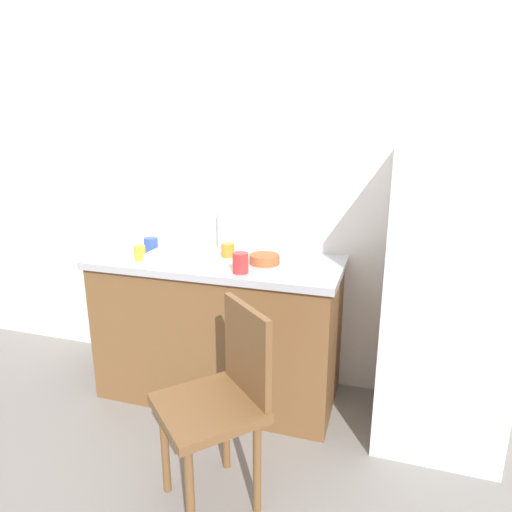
{
  "coord_description": "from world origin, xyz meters",
  "views": [
    {
      "loc": [
        0.78,
        -1.64,
        1.58
      ],
      "look_at": [
        0.07,
        0.6,
        0.92
      ],
      "focal_mm": 31.08,
      "sensor_mm": 36.0,
      "label": 1
    }
  ],
  "objects_px": {
    "refrigerator": "(444,302)",
    "cup_blue": "(151,245)",
    "cup_yellow": "(140,253)",
    "cup_red": "(241,263)",
    "cup_orange": "(228,250)",
    "terracotta_bowl": "(264,259)",
    "chair": "(221,398)",
    "dish_tray": "(174,256)"
  },
  "relations": [
    {
      "from": "chair",
      "to": "cup_red",
      "type": "distance_m",
      "value": 0.71
    },
    {
      "from": "refrigerator",
      "to": "cup_blue",
      "type": "height_order",
      "value": "refrigerator"
    },
    {
      "from": "refrigerator",
      "to": "chair",
      "type": "bearing_deg",
      "value": -140.03
    },
    {
      "from": "chair",
      "to": "cup_blue",
      "type": "height_order",
      "value": "cup_blue"
    },
    {
      "from": "cup_blue",
      "to": "cup_yellow",
      "type": "bearing_deg",
      "value": -80.24
    },
    {
      "from": "refrigerator",
      "to": "terracotta_bowl",
      "type": "xyz_separation_m",
      "value": [
        -0.95,
        -0.0,
        0.14
      ]
    },
    {
      "from": "terracotta_bowl",
      "to": "cup_orange",
      "type": "height_order",
      "value": "cup_orange"
    },
    {
      "from": "cup_blue",
      "to": "chair",
      "type": "bearing_deg",
      "value": -45.93
    },
    {
      "from": "cup_orange",
      "to": "cup_red",
      "type": "relative_size",
      "value": 0.73
    },
    {
      "from": "refrigerator",
      "to": "dish_tray",
      "type": "bearing_deg",
      "value": -176.09
    },
    {
      "from": "dish_tray",
      "to": "cup_orange",
      "type": "relative_size",
      "value": 3.58
    },
    {
      "from": "refrigerator",
      "to": "cup_blue",
      "type": "relative_size",
      "value": 17.27
    },
    {
      "from": "refrigerator",
      "to": "cup_orange",
      "type": "relative_size",
      "value": 19.24
    },
    {
      "from": "cup_yellow",
      "to": "cup_red",
      "type": "height_order",
      "value": "cup_red"
    },
    {
      "from": "refrigerator",
      "to": "cup_yellow",
      "type": "xyz_separation_m",
      "value": [
        -1.65,
        -0.14,
        0.16
      ]
    },
    {
      "from": "refrigerator",
      "to": "terracotta_bowl",
      "type": "bearing_deg",
      "value": -179.86
    },
    {
      "from": "cup_orange",
      "to": "cup_blue",
      "type": "height_order",
      "value": "cup_blue"
    },
    {
      "from": "terracotta_bowl",
      "to": "cup_red",
      "type": "distance_m",
      "value": 0.21
    },
    {
      "from": "terracotta_bowl",
      "to": "cup_orange",
      "type": "relative_size",
      "value": 2.16
    },
    {
      "from": "refrigerator",
      "to": "chair",
      "type": "xyz_separation_m",
      "value": [
        -0.91,
        -0.76,
        -0.25
      ]
    },
    {
      "from": "cup_orange",
      "to": "cup_yellow",
      "type": "bearing_deg",
      "value": -154.76
    },
    {
      "from": "cup_blue",
      "to": "cup_yellow",
      "type": "distance_m",
      "value": 0.18
    },
    {
      "from": "dish_tray",
      "to": "cup_orange",
      "type": "height_order",
      "value": "cup_orange"
    },
    {
      "from": "cup_yellow",
      "to": "cup_orange",
      "type": "bearing_deg",
      "value": 25.24
    },
    {
      "from": "chair",
      "to": "cup_blue",
      "type": "xyz_separation_m",
      "value": [
        -0.77,
        0.8,
        0.41
      ]
    },
    {
      "from": "dish_tray",
      "to": "cup_orange",
      "type": "bearing_deg",
      "value": 33.22
    },
    {
      "from": "terracotta_bowl",
      "to": "cup_blue",
      "type": "distance_m",
      "value": 0.74
    },
    {
      "from": "terracotta_bowl",
      "to": "cup_orange",
      "type": "bearing_deg",
      "value": 163.09
    },
    {
      "from": "terracotta_bowl",
      "to": "cup_red",
      "type": "xyz_separation_m",
      "value": [
        -0.07,
        -0.2,
        0.03
      ]
    },
    {
      "from": "chair",
      "to": "cup_red",
      "type": "bearing_deg",
      "value": 143.78
    },
    {
      "from": "refrigerator",
      "to": "cup_orange",
      "type": "distance_m",
      "value": 1.21
    },
    {
      "from": "chair",
      "to": "terracotta_bowl",
      "type": "distance_m",
      "value": 0.86
    },
    {
      "from": "refrigerator",
      "to": "dish_tray",
      "type": "xyz_separation_m",
      "value": [
        -1.46,
        -0.1,
        0.14
      ]
    },
    {
      "from": "dish_tray",
      "to": "cup_blue",
      "type": "bearing_deg",
      "value": 149.4
    },
    {
      "from": "refrigerator",
      "to": "cup_orange",
      "type": "xyz_separation_m",
      "value": [
        -1.2,
        0.07,
        0.16
      ]
    },
    {
      "from": "cup_red",
      "to": "cup_orange",
      "type": "bearing_deg",
      "value": 122.69
    },
    {
      "from": "chair",
      "to": "cup_red",
      "type": "relative_size",
      "value": 8.34
    },
    {
      "from": "refrigerator",
      "to": "cup_blue",
      "type": "xyz_separation_m",
      "value": [
        -1.68,
        0.03,
        0.16
      ]
    },
    {
      "from": "cup_orange",
      "to": "cup_yellow",
      "type": "height_order",
      "value": "cup_yellow"
    },
    {
      "from": "dish_tray",
      "to": "cup_yellow",
      "type": "bearing_deg",
      "value": -167.41
    },
    {
      "from": "refrigerator",
      "to": "cup_red",
      "type": "relative_size",
      "value": 14.09
    },
    {
      "from": "chair",
      "to": "cup_orange",
      "type": "distance_m",
      "value": 0.97
    }
  ]
}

